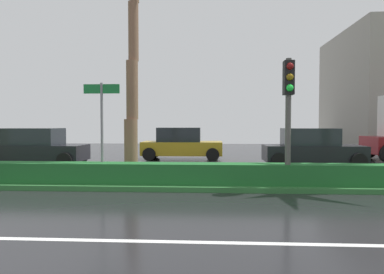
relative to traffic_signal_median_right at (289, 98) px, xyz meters
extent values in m
cube|color=black|center=(-4.82, 2.55, -2.69)|extent=(90.00, 42.00, 0.10)
cube|color=white|center=(-4.82, -4.45, -2.64)|extent=(81.00, 0.14, 0.01)
cube|color=#2D6B33|center=(-4.82, 1.55, -2.56)|extent=(85.50, 4.00, 0.15)
cube|color=#1E6028|center=(-4.82, 0.15, -2.19)|extent=(76.50, 0.70, 0.60)
cylinder|color=brown|center=(-4.81, 1.20, -1.53)|extent=(0.44, 0.44, 1.91)
cylinder|color=brown|center=(-4.77, 1.26, 0.38)|extent=(0.38, 0.38, 1.91)
cylinder|color=brown|center=(-4.74, 1.33, 2.30)|extent=(0.33, 0.33, 1.91)
cylinder|color=#4C4C47|center=(0.00, 0.02, -0.68)|extent=(0.16, 0.16, 3.61)
cube|color=black|center=(0.00, 0.02, 0.57)|extent=(0.28, 0.32, 0.96)
sphere|color=maroon|center=(0.00, -0.15, 0.87)|extent=(0.20, 0.20, 0.20)
sphere|color=#7F600F|center=(0.00, -0.15, 0.57)|extent=(0.20, 0.20, 0.20)
sphere|color=#1EEA3F|center=(0.00, -0.15, 0.27)|extent=(0.20, 0.20, 0.20)
cylinder|color=slate|center=(-5.50, 0.35, -0.99)|extent=(0.08, 0.08, 3.00)
cube|color=#146B2D|center=(-5.50, 0.35, 0.33)|extent=(1.10, 0.03, 0.28)
cube|color=black|center=(-10.13, 5.39, -2.04)|extent=(4.30, 1.76, 0.72)
cube|color=#1E2328|center=(-10.28, 5.39, -1.30)|extent=(2.30, 1.58, 0.76)
cylinder|color=black|center=(-8.48, 6.29, -2.30)|extent=(0.68, 0.22, 0.68)
cylinder|color=black|center=(-8.48, 4.49, -2.30)|extent=(0.68, 0.22, 0.68)
cylinder|color=black|center=(-11.78, 6.29, -2.30)|extent=(0.68, 0.22, 0.68)
cube|color=#B28C1E|center=(-3.76, 8.67, -2.04)|extent=(4.30, 1.76, 0.72)
cube|color=#1E2328|center=(-3.91, 8.67, -1.30)|extent=(2.30, 1.58, 0.76)
cylinder|color=black|center=(-2.11, 9.57, -2.30)|extent=(0.68, 0.22, 0.68)
cylinder|color=black|center=(-2.11, 7.77, -2.30)|extent=(0.68, 0.22, 0.68)
cylinder|color=black|center=(-5.41, 9.57, -2.30)|extent=(0.68, 0.22, 0.68)
cylinder|color=black|center=(-5.41, 7.77, -2.30)|extent=(0.68, 0.22, 0.68)
cube|color=black|center=(2.36, 5.77, -2.04)|extent=(4.30, 1.76, 0.72)
cube|color=#1E2328|center=(2.21, 5.77, -1.30)|extent=(2.30, 1.58, 0.76)
cylinder|color=black|center=(4.01, 6.67, -2.30)|extent=(0.68, 0.22, 0.68)
cylinder|color=black|center=(4.01, 4.87, -2.30)|extent=(0.68, 0.22, 0.68)
cylinder|color=black|center=(0.71, 6.67, -2.30)|extent=(0.68, 0.22, 0.68)
cylinder|color=black|center=(0.71, 4.87, -2.30)|extent=(0.68, 0.22, 0.68)
cylinder|color=black|center=(6.55, 9.83, -2.18)|extent=(0.92, 0.30, 0.92)
camera|label=1|loc=(-2.18, -9.92, -0.74)|focal=32.23mm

